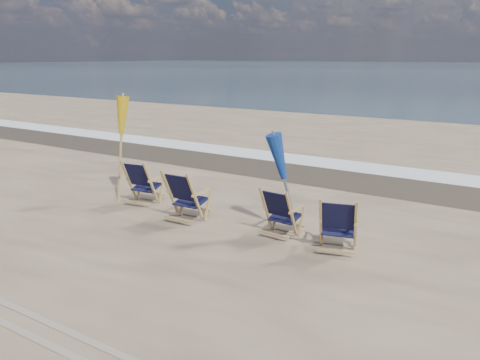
{
  "coord_description": "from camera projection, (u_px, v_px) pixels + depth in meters",
  "views": [
    {
      "loc": [
        4.69,
        -5.4,
        3.29
      ],
      "look_at": [
        0.0,
        2.2,
        0.9
      ],
      "focal_mm": 35.0,
      "sensor_mm": 36.0,
      "label": 1
    }
  ],
  "objects": [
    {
      "name": "surf_foam",
      "position": [
        343.0,
        165.0,
        14.49
      ],
      "size": [
        200.0,
        1.4,
        0.01
      ],
      "primitive_type": "cube",
      "color": "silver",
      "rests_on": "ground"
    },
    {
      "name": "wet_sand_strip",
      "position": [
        325.0,
        175.0,
        13.25
      ],
      "size": [
        200.0,
        2.6,
        0.0
      ],
      "primitive_type": "cube",
      "color": "#42362A",
      "rests_on": "ground"
    },
    {
      "name": "tire_tracks",
      "position": [
        11.0,
        351.0,
        5.36
      ],
      "size": [
        80.0,
        1.3,
        0.01
      ],
      "primitive_type": null,
      "color": "gray",
      "rests_on": "ground"
    },
    {
      "name": "beach_chair_0",
      "position": [
        151.0,
        184.0,
        10.33
      ],
      "size": [
        0.78,
        0.86,
        1.07
      ],
      "primitive_type": null,
      "rotation": [
        0.0,
        0.0,
        3.28
      ],
      "color": "black",
      "rests_on": "ground"
    },
    {
      "name": "beach_chair_1",
      "position": [
        195.0,
        199.0,
        9.18
      ],
      "size": [
        0.73,
        0.82,
        1.12
      ],
      "primitive_type": null,
      "rotation": [
        0.0,
        0.0,
        3.16
      ],
      "color": "black",
      "rests_on": "ground"
    },
    {
      "name": "beach_chair_2",
      "position": [
        291.0,
        215.0,
        8.42
      ],
      "size": [
        0.68,
        0.75,
        0.98
      ],
      "primitive_type": null,
      "rotation": [
        0.0,
        0.0,
        3.07
      ],
      "color": "black",
      "rests_on": "ground"
    },
    {
      "name": "beach_chair_3",
      "position": [
        355.0,
        227.0,
        7.77
      ],
      "size": [
        0.83,
        0.89,
        1.03
      ],
      "primitive_type": null,
      "rotation": [
        0.0,
        0.0,
        3.4
      ],
      "color": "black",
      "rests_on": "ground"
    },
    {
      "name": "umbrella_yellow",
      "position": [
        118.0,
        121.0,
        10.46
      ],
      "size": [
        0.3,
        0.3,
        2.4
      ],
      "color": "#AC8B4D",
      "rests_on": "ground"
    },
    {
      "name": "umbrella_blue",
      "position": [
        288.0,
        159.0,
        8.57
      ],
      "size": [
        0.3,
        0.3,
        1.95
      ],
      "color": "#A5A5AD",
      "rests_on": "ground"
    }
  ]
}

